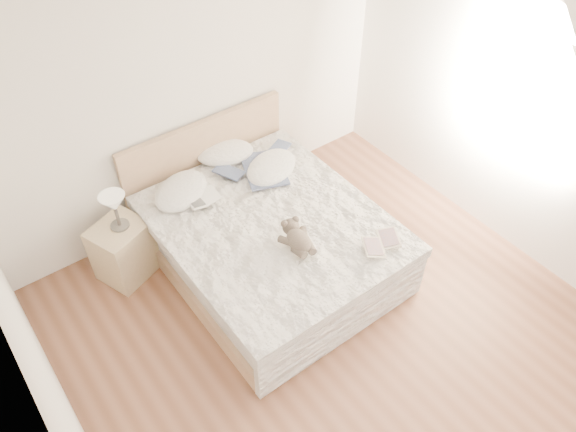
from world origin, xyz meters
The scene contains 16 objects.
floor centered at (0.00, 0.00, 0.00)m, with size 4.00×4.50×0.00m, color brown.
ceiling centered at (0.00, 0.00, 2.70)m, with size 4.00×4.50×0.00m, color white.
wall_back centered at (0.00, 2.25, 1.35)m, with size 4.00×0.02×2.70m, color white.
wall_left centered at (-2.00, 0.00, 1.35)m, with size 0.02×4.50×2.70m, color white.
wall_right centered at (2.00, 0.00, 1.35)m, with size 0.02×4.50×2.70m, color white.
window centered at (1.99, 0.30, 1.45)m, with size 0.02×1.30×1.10m, color white.
bed centered at (0.00, 1.19, 0.31)m, with size 1.72×2.14×1.00m.
nightstand centered at (-1.08, 1.85, 0.28)m, with size 0.45×0.40×0.56m, color tan.
table_lamp centered at (-1.04, 1.85, 0.81)m, with size 0.26×0.26×0.34m.
pillow_left centered at (-0.44, 1.85, 0.64)m, with size 0.57×0.40×0.17m, color white.
pillow_middle centered at (0.16, 2.09, 0.64)m, with size 0.55×0.38×0.16m, color white.
pillow_right centered at (0.38, 1.64, 0.64)m, with size 0.57×0.40×0.17m, color white.
blouse centered at (0.32, 1.67, 0.63)m, with size 0.56×0.60×0.02m, color #3B4669, non-canonical shape.
photo_book centered at (-0.34, 1.66, 0.63)m, with size 0.30×0.20×0.02m, color white.
childrens_book centered at (0.54, 0.34, 0.63)m, with size 0.34×0.23×0.02m, color beige.
teddy_bear centered at (-0.02, 0.70, 0.65)m, with size 0.23×0.33×0.17m, color brown, non-canonical shape.
Camera 1 is at (-1.91, -1.67, 3.93)m, focal length 35.00 mm.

